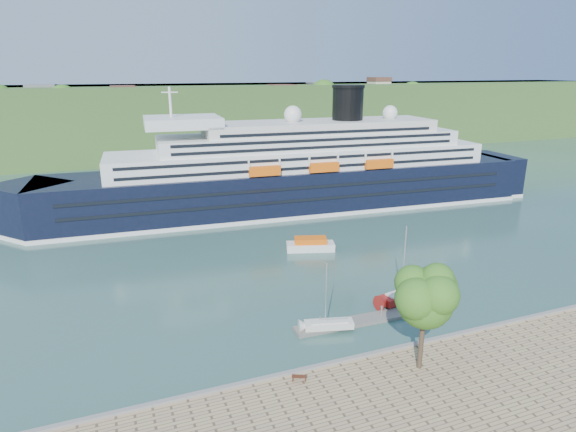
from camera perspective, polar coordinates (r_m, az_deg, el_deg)
The scene contains 10 objects.
ground at distance 55.20m, azimuth 13.28°, elevation -15.73°, with size 400.00×400.00×0.00m, color #2B4C45.
far_hillside at distance 185.65m, azimuth -12.54°, elevation 11.19°, with size 400.00×50.00×24.00m, color #315020.
quay_coping at distance 54.46m, azimuth 13.49°, elevation -14.81°, with size 220.00×0.50×0.30m, color slate.
cruise_ship at distance 103.19m, azimuth 0.57°, elevation 7.93°, with size 117.60×17.12×26.41m, color black, non-canonical shape.
park_bench at distance 48.18m, azimuth 1.31°, elevation -18.49°, with size 1.43×0.59×0.92m, color #452013, non-canonical shape.
promenade_tree at distance 48.87m, azimuth 15.81°, elevation -11.08°, with size 7.19×7.19×11.92m, color #295817, non-canonical shape.
floating_pontoon at distance 60.76m, azimuth 9.27°, elevation -12.00°, with size 18.42×2.25×0.41m, color gray, non-canonical shape.
sailboat_white_near at distance 56.32m, azimuth 4.95°, elevation -9.82°, with size 6.32×1.76×8.16m, color silver, non-canonical shape.
sailboat_red at distance 63.97m, azimuth 13.89°, elevation -5.88°, with size 7.92×2.20×10.23m, color maroon, non-canonical shape.
tender_launch at distance 81.66m, azimuth 2.68°, elevation -3.32°, with size 8.16×2.79×2.26m, color #EC5D0D, non-canonical shape.
Camera 1 is at (-27.50, -37.77, 29.39)m, focal length 30.00 mm.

